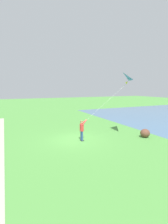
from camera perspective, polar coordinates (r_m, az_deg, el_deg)
name	(u,v)px	position (r m, az deg, el deg)	size (l,w,h in m)	color
ground_plane	(77,140)	(15.06, -2.44, -9.26)	(120.00, 120.00, 0.00)	#4C8E3D
person_kite_flyer	(82,129)	(14.49, -0.70, -5.66)	(0.62, 0.52, 1.83)	#232328
flying_kite	(123,79)	(15.99, 12.90, 10.85)	(4.42, 2.00, 4.01)	blue
lakeside_shrub	(145,133)	(16.61, 19.83, -6.70)	(0.88, 0.84, 0.77)	brown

